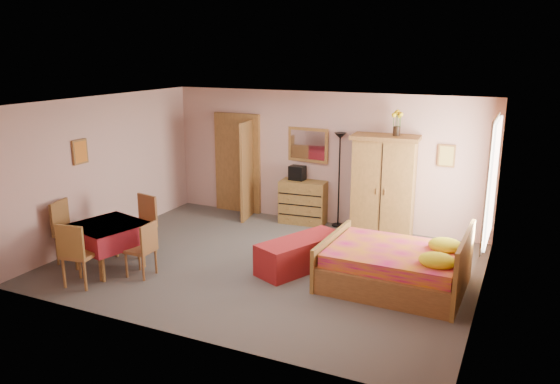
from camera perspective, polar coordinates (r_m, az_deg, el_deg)
The scene contains 23 objects.
floor at distance 8.94m, azimuth -1.41°, elevation -7.53°, with size 6.50×6.50×0.00m, color #605A55.
ceiling at distance 8.31m, azimuth -1.52°, elevation 9.31°, with size 6.50×6.50×0.00m, color brown.
wall_back at distance 10.77m, azimuth 4.48°, elevation 3.51°, with size 6.50×0.10×2.60m, color #CB9E93.
wall_front at distance 6.48m, azimuth -11.38°, elevation -4.30°, with size 6.50×0.10×2.60m, color #CB9E93.
wall_left at distance 10.36m, azimuth -17.78°, elevation 2.41°, with size 0.10×5.00×2.60m, color #CB9E93.
wall_right at distance 7.70m, azimuth 20.75°, elevation -1.94°, with size 0.10×5.00×2.60m, color #CB9E93.
doorway at distance 11.59m, azimuth -4.42°, elevation 2.92°, with size 1.06×0.12×2.15m, color #9E6B35.
window at distance 8.83m, azimuth 21.24°, elevation 1.06°, with size 0.08×1.40×1.95m, color white.
picture_left at distance 9.85m, azimuth -20.18°, elevation 3.97°, with size 0.04×0.32×0.42m, color orange.
picture_back at distance 10.13m, azimuth 17.01°, elevation 3.64°, with size 0.30×0.04×0.40m, color #D8BF59.
chest_of_drawers at distance 10.88m, azimuth 2.45°, elevation -1.05°, with size 0.91×0.46×0.86m, color olive.
wall_mirror at distance 10.82m, azimuth 2.94°, elevation 4.94°, with size 0.86×0.05×0.68m, color silver.
stereo at distance 10.83m, azimuth 1.82°, elevation 2.01°, with size 0.30×0.22×0.28m, color black.
floor_lamp at distance 10.61m, azimuth 6.19°, elevation 1.23°, with size 0.24×0.24×1.85m, color black.
wardrobe at distance 10.15m, azimuth 10.76°, elevation 0.55°, with size 1.21×0.62×1.89m, color olive.
sunflower_vase at distance 9.94m, azimuth 12.13°, elevation 7.08°, with size 0.18×0.18×0.46m, color yellow.
bed at distance 8.15m, azimuth 11.87°, elevation -6.55°, with size 2.03×1.60×0.94m, color #C3136C.
bench at distance 8.68m, azimuth 2.17°, elevation -6.46°, with size 0.55×1.49×0.50m, color maroon.
dining_table at distance 9.05m, azimuth -17.41°, elevation -5.44°, with size 1.01×1.01×0.74m, color maroon.
chair_south at distance 8.53m, azimuth -20.11°, elevation -6.03°, with size 0.45×0.45×0.98m, color #9E6835.
chair_north at distance 9.52m, azimuth -14.54°, elevation -3.43°, with size 0.45×0.45×0.99m, color olive.
chair_west at distance 9.49m, azimuth -20.83°, elevation -3.92°, with size 0.46×0.46×1.02m, color olive.
chair_east at distance 8.62m, azimuth -14.39°, elevation -5.81°, with size 0.39×0.39×0.85m, color brown.
Camera 1 is at (3.70, -7.40, 3.37)m, focal length 35.00 mm.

